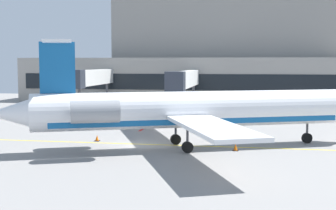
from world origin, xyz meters
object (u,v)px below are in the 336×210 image
at_px(pushback_tractor, 46,102).
at_px(fuel_tank, 145,100).
at_px(regional_jet, 191,110).
at_px(baggage_tug, 129,114).

xyz_separation_m(pushback_tractor, fuel_tank, (15.16, 2.29, 0.38)).
distance_m(regional_jet, pushback_tractor, 39.83).
relative_size(regional_jet, pushback_tractor, 8.09).
xyz_separation_m(regional_jet, pushback_tractor, (-26.46, 29.69, -2.27)).
relative_size(baggage_tug, fuel_tank, 0.53).
bearing_deg(baggage_tug, pushback_tractor, 140.13).
height_order(regional_jet, pushback_tractor, regional_jet).
relative_size(regional_jet, fuel_tank, 4.50).
bearing_deg(regional_jet, pushback_tractor, 131.71).
xyz_separation_m(baggage_tug, fuel_tank, (-1.92, 16.55, 0.26)).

